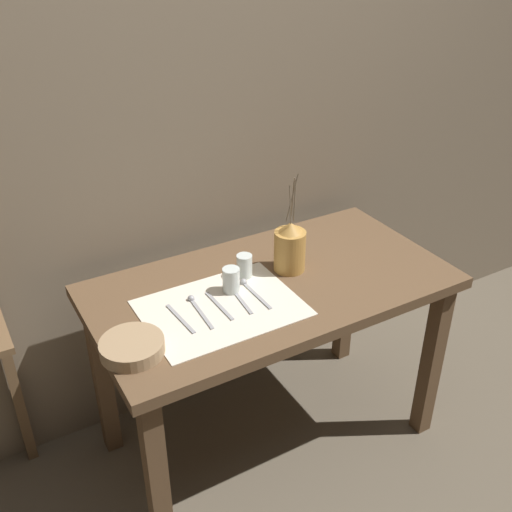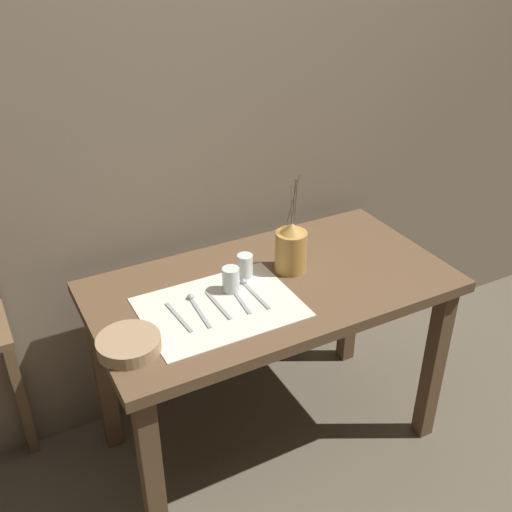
{
  "view_description": "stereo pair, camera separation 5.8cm",
  "coord_description": "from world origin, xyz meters",
  "views": [
    {
      "loc": [
        -0.91,
        -1.47,
        1.84
      ],
      "look_at": [
        -0.06,
        0.0,
        0.86
      ],
      "focal_mm": 42.0,
      "sensor_mm": 36.0,
      "label": 1
    },
    {
      "loc": [
        -0.86,
        -1.5,
        1.84
      ],
      "look_at": [
        -0.06,
        0.0,
        0.86
      ],
      "focal_mm": 42.0,
      "sensor_mm": 36.0,
      "label": 2
    }
  ],
  "objects": [
    {
      "name": "ground_plane",
      "position": [
        0.0,
        0.0,
        0.0
      ],
      "size": [
        12.0,
        12.0,
        0.0
      ],
      "primitive_type": "plane",
      "color": "brown"
    },
    {
      "name": "stone_wall_back",
      "position": [
        0.0,
        0.44,
        1.2
      ],
      "size": [
        7.0,
        0.06,
        2.4
      ],
      "color": "#7A6B56",
      "rests_on": "ground_plane"
    },
    {
      "name": "wooden_table",
      "position": [
        0.0,
        0.0,
        0.63
      ],
      "size": [
        1.24,
        0.66,
        0.74
      ],
      "color": "brown",
      "rests_on": "ground_plane"
    },
    {
      "name": "linen_cloth",
      "position": [
        -0.22,
        -0.05,
        0.74
      ],
      "size": [
        0.5,
        0.37,
        0.0
      ],
      "color": "beige",
      "rests_on": "wooden_table"
    },
    {
      "name": "pitcher_with_flowers",
      "position": [
        0.1,
        0.04,
        0.82
      ],
      "size": [
        0.11,
        0.11,
        0.35
      ],
      "color": "#B7843D",
      "rests_on": "wooden_table"
    },
    {
      "name": "wooden_bowl",
      "position": [
        -0.54,
        -0.12,
        0.76
      ],
      "size": [
        0.19,
        0.19,
        0.04
      ],
      "color": "#9E7F5B",
      "rests_on": "wooden_table"
    },
    {
      "name": "glass_tumbler_near",
      "position": [
        -0.15,
        0.01,
        0.78
      ],
      "size": [
        0.06,
        0.06,
        0.09
      ],
      "color": "silver",
      "rests_on": "wooden_table"
    },
    {
      "name": "glass_tumbler_far",
      "position": [
        -0.06,
        0.08,
        0.78
      ],
      "size": [
        0.05,
        0.05,
        0.08
      ],
      "color": "silver",
      "rests_on": "wooden_table"
    },
    {
      "name": "fork_outer",
      "position": [
        -0.36,
        -0.05,
        0.74
      ],
      "size": [
        0.03,
        0.18,
        0.0
      ],
      "color": "#939399",
      "rests_on": "wooden_table"
    },
    {
      "name": "spoon_outer",
      "position": [
        -0.29,
        -0.0,
        0.74
      ],
      "size": [
        0.03,
        0.19,
        0.02
      ],
      "color": "#939399",
      "rests_on": "wooden_table"
    },
    {
      "name": "knife_center",
      "position": [
        -0.22,
        -0.04,
        0.74
      ],
      "size": [
        0.02,
        0.18,
        0.0
      ],
      "color": "#939399",
      "rests_on": "wooden_table"
    },
    {
      "name": "fork_inner",
      "position": [
        -0.15,
        -0.05,
        0.74
      ],
      "size": [
        0.03,
        0.18,
        0.0
      ],
      "color": "#939399",
      "rests_on": "wooden_table"
    },
    {
      "name": "spoon_inner",
      "position": [
        -0.09,
        0.0,
        0.74
      ],
      "size": [
        0.02,
        0.19,
        0.02
      ],
      "color": "#939399",
      "rests_on": "wooden_table"
    }
  ]
}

